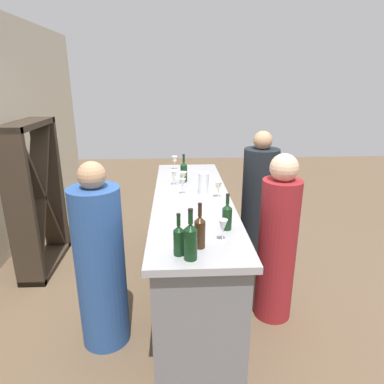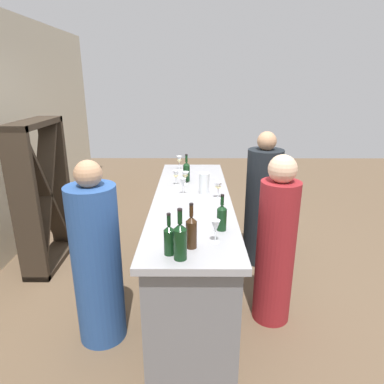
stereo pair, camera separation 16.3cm
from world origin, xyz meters
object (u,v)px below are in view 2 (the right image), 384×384
Objects in this scene: wine_bottle_rightmost_dark_green at (186,171)px; water_pitcher at (204,183)px; wine_glass_near_left at (218,187)px; wine_bottle_second_left_dark_green at (169,239)px; wine_glass_near_center at (216,227)px; wine_bottle_second_right_dark_green at (222,217)px; person_right_guest at (97,262)px; person_center_guest at (262,205)px; wine_glass_far_right at (176,175)px; wine_glass_far_left at (183,183)px; wine_rack at (43,195)px; wine_glass_near_right at (185,175)px; wine_bottle_center_amber_brown at (192,231)px; wine_glass_far_center at (179,160)px; wine_bottle_leftmost_dark_green at (180,240)px; person_left_guest at (276,247)px.

water_pitcher is at bearing -156.73° from wine_bottle_rightmost_dark_green.
wine_bottle_second_left_dark_green is at bearing 160.22° from wine_glass_near_left.
wine_bottle_second_right_dark_green is at bearing -15.95° from wine_glass_near_center.
wine_bottle_second_right_dark_green is 0.18× the size of person_right_guest.
person_center_guest reaches higher than wine_bottle_second_right_dark_green.
wine_glass_far_right is (-0.16, 0.11, -0.00)m from wine_bottle_rightmost_dark_green.
wine_bottle_rightmost_dark_green is 1.83× the size of wine_glass_far_left.
wine_glass_near_center is 1.03× the size of wine_glass_far_right.
wine_rack is 5.99× the size of wine_bottle_second_right_dark_green.
person_center_guest is (0.19, -0.86, -0.39)m from wine_glass_near_right.
wine_bottle_second_right_dark_green is at bearing -124.38° from wine_rack.
wine_bottle_center_amber_brown reaches higher than wine_bottle_rightmost_dark_green.
wine_glass_near_center is (-0.88, 0.08, -0.00)m from wine_glass_near_left.
wine_bottle_second_left_dark_green reaches higher than wine_glass_far_left.
wine_bottle_second_left_dark_green is at bearing -179.39° from wine_glass_far_center.
wine_glass_near_right is at bearing 174.43° from wine_bottle_rightmost_dark_green.
wine_bottle_second_left_dark_green is 1.15m from wine_glass_far_left.
person_right_guest is at bearing -143.03° from wine_rack.
wine_glass_far_left is (0.79, 0.30, 0.01)m from wine_bottle_second_right_dark_green.
wine_glass_far_right is at bearing 3.84° from wine_bottle_leftmost_dark_green.
wine_glass_far_left is 0.11× the size of person_center_guest.
person_center_guest is at bearing 47.85° from person_right_guest.
wine_glass_near_left is 0.55m from wine_glass_near_right.
wine_bottle_second_left_dark_green is 0.84m from person_right_guest.
wine_rack is 5.32× the size of wine_bottle_center_amber_brown.
wine_bottle_second_left_dark_green is at bearing 177.42° from wine_glass_far_left.
wine_bottle_second_left_dark_green reaches higher than wine_bottle_second_right_dark_green.
wine_bottle_leftmost_dark_green is 1.26m from water_pitcher.
wine_bottle_rightmost_dark_green is at bearing 2.39° from wine_bottle_center_amber_brown.
wine_bottle_second_left_dark_green is 1.38× the size of water_pitcher.
wine_bottle_leftmost_dark_green is 0.22× the size of person_right_guest.
wine_bottle_second_right_dark_green is at bearing -159.04° from wine_glass_far_left.
wine_bottle_center_amber_brown is 0.20× the size of person_right_guest.
wine_rack is at bearing 84.77° from wine_glass_near_right.
wine_glass_far_right is at bearing 7.11° from wine_bottle_center_amber_brown.
wine_bottle_center_amber_brown is at bearing -133.16° from wine_rack.
wine_bottle_rightmost_dark_green is at bearing -5.57° from wine_glass_near_right.
wine_glass_far_left is at bearing -175.47° from wine_glass_far_center.
wine_bottle_second_right_dark_green is 0.83m from water_pitcher.
person_center_guest is (1.68, -0.93, -0.41)m from wine_bottle_second_left_dark_green.
wine_glass_near_left is at bearing -107.52° from wine_rack.
wine_bottle_rightmost_dark_green is at bearing 12.66° from wine_bottle_second_right_dark_green.
person_center_guest is (0.23, -0.96, -0.41)m from wine_glass_far_right.
person_left_guest is (-1.42, -0.87, -0.41)m from wine_glass_far_center.
wine_glass_near_right is at bearing 34.47° from wine_glass_near_left.
person_left_guest is (-0.83, -0.78, -0.39)m from wine_glass_near_right.
wine_bottle_second_right_dark_green is at bearing -165.69° from wine_glass_near_right.
wine_bottle_second_right_dark_green is at bearing 33.91° from person_left_guest.
wine_glass_near_center is 0.11× the size of person_center_guest.
wine_bottle_leftmost_dark_green is at bearing -27.30° from person_right_guest.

